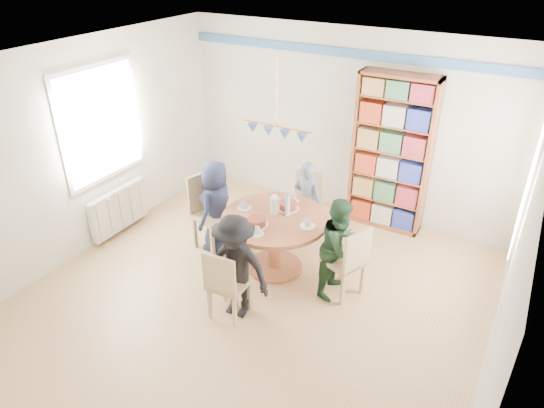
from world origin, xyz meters
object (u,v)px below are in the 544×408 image
Objects in this scene: dining_table at (275,231)px; person_right at (340,247)px; person_left at (216,207)px; chair_near at (225,282)px; person_near at (235,267)px; person_far at (307,201)px; chair_far at (307,200)px; chair_right at (349,260)px; radiator at (119,209)px; chair_left at (209,208)px; bookshelf at (391,156)px.

person_right is at bearing -1.28° from dining_table.
person_left is 1.03× the size of person_right.
chair_near is 0.19m from person_near.
person_far is (0.02, 1.93, 0.09)m from chair_near.
person_left is (-0.85, -0.95, 0.13)m from chair_far.
chair_far is at bearing 89.59° from person_near.
chair_right is 0.17m from person_right.
person_left is (-1.89, 0.08, 0.12)m from chair_right.
person_left reaches higher than chair_far.
dining_table is at bearing 7.44° from radiator.
person_right is 1.23m from person_far.
chair_right is at bearing 85.48° from person_left.
dining_table is at bearing 85.68° from person_left.
person_near is at bearing -14.87° from radiator.
chair_far is 1.28m from person_left.
chair_left reaches higher than chair_right.
chair_left is 0.14m from person_left.
chair_right reaches higher than chair_near.
person_far reaches higher than chair_right.
person_near is at bearing -42.57° from chair_left.
chair_right is 0.42× the size of bookshelf.
person_far is (0.06, -0.13, 0.07)m from chair_far.
person_near is at bearing -87.42° from dining_table.
chair_near reaches higher than dining_table.
bookshelf is at bearing 63.95° from dining_table.
dining_table is 1.07× the size of person_right.
person_right is at bearing 86.20° from person_left.
chair_left is 0.91× the size of person_far.
chair_right is (1.00, -0.05, -0.05)m from dining_table.
radiator is at bearing 161.95° from chair_near.
dining_table is 1.00m from chair_right.
person_left is at bearing -131.61° from chair_far.
chair_left is 0.83× the size of person_left.
chair_right is (3.34, 0.26, 0.16)m from radiator.
bookshelf reaches higher than chair_far.
chair_far is at bearing 29.47° from radiator.
chair_far reaches higher than chair_near.
person_right reaches higher than chair_far.
bookshelf is at bearing 73.00° from chair_near.
person_near is (0.94, -0.97, -0.01)m from person_left.
chair_left is at bearing 132.54° from chair_near.
chair_right is 0.80× the size of person_far.
person_left is 0.57× the size of bookshelf.
radiator is 0.80× the size of person_left.
chair_left is 0.85× the size of person_right.
person_near is (2.38, -0.63, 0.27)m from radiator.
dining_table is 1.02m from chair_left.
radiator is 1.38m from chair_left.
dining_table is 0.99m from chair_far.
chair_far is at bearing 91.08° from chair_near.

